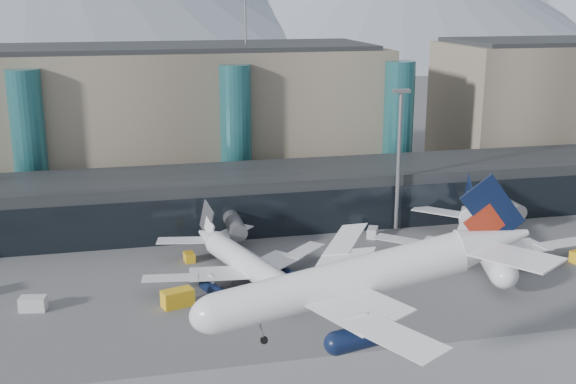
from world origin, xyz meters
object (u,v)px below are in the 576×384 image
object	(u,v)px
veh_b	(189,257)
veh_d	(372,232)
hero_jet	(373,266)
jet_parked_right	(481,230)
lightmast_mid	(399,153)
veh_h	(178,298)
veh_c	(412,266)
jet_parked_mid	(238,252)
veh_a	(33,304)
veh_g	(394,258)

from	to	relation	value
veh_b	veh_d	bearing A→B (deg)	-88.40
hero_jet	jet_parked_right	distance (m)	58.72
lightmast_mid	veh_b	world-z (taller)	lightmast_mid
veh_b	veh_h	size ratio (longest dim) A/B	0.58
veh_c	veh_h	world-z (taller)	veh_h
jet_parked_mid	veh_b	size ratio (longest dim) A/B	13.16
lightmast_mid	hero_jet	distance (m)	66.33
veh_a	veh_h	xyz separation A→B (m)	(19.22, -2.92, 0.19)
lightmast_mid	jet_parked_right	xyz separation A→B (m)	(8.54, -15.58, -9.97)
lightmast_mid	hero_jet	xyz separation A→B (m)	(-26.33, -60.76, 3.85)
veh_h	veh_d	bearing A→B (deg)	13.94
hero_jet	veh_b	xyz separation A→B (m)	(-11.77, 53.21, -17.55)
veh_d	jet_parked_mid	bearing A→B (deg)	143.70
veh_b	veh_c	bearing A→B (deg)	-117.90
veh_b	veh_g	bearing A→B (deg)	-110.80
veh_c	veh_h	distance (m)	36.27
lightmast_mid	jet_parked_mid	world-z (taller)	lightmast_mid
jet_parked_right	veh_d	distance (m)	19.31
veh_g	veh_d	bearing A→B (deg)	126.51
veh_d	veh_c	bearing A→B (deg)	-152.17
jet_parked_right	veh_a	world-z (taller)	jet_parked_right
veh_b	veh_h	bearing A→B (deg)	162.67
hero_jet	veh_g	xyz separation A→B (m)	(19.98, 45.23, -17.47)
jet_parked_mid	veh_c	distance (m)	26.67
jet_parked_mid	veh_a	xyz separation A→B (m)	(-29.12, -5.83, -2.95)
veh_a	veh_b	bearing A→B (deg)	41.49
veh_g	veh_b	bearing A→B (deg)	-153.69
jet_parked_mid	veh_h	world-z (taller)	jet_parked_mid
lightmast_mid	veh_b	distance (m)	41.20
jet_parked_right	jet_parked_mid	bearing A→B (deg)	106.55
jet_parked_mid	veh_a	bearing A→B (deg)	83.31
veh_d	veh_h	size ratio (longest dim) A/B	0.71
jet_parked_right	veh_b	distance (m)	47.48
hero_jet	veh_d	distance (m)	64.02
veh_c	veh_b	bearing A→B (deg)	173.02
veh_c	veh_h	xyz separation A→B (m)	(-36.02, -4.21, 0.06)
veh_a	veh_c	xyz separation A→B (m)	(55.24, 1.29, 0.14)
veh_d	jet_parked_right	bearing A→B (deg)	-105.24
veh_b	veh_h	world-z (taller)	veh_h
jet_parked_right	veh_b	world-z (taller)	jet_parked_right
veh_c	veh_d	distance (m)	17.51
jet_parked_mid	veh_h	xyz separation A→B (m)	(-9.90, -8.75, -2.76)
veh_c	jet_parked_right	bearing A→B (deg)	33.08
hero_jet	veh_c	distance (m)	48.74
hero_jet	veh_g	distance (m)	52.45
veh_h	lightmast_mid	bearing A→B (deg)	13.40
lightmast_mid	veh_d	xyz separation A→B (m)	(-5.48, -2.79, -13.56)
jet_parked_right	veh_c	xyz separation A→B (m)	(-13.81, -4.72, -3.34)
veh_d	lightmast_mid	bearing A→B (deg)	-35.91
lightmast_mid	veh_g	bearing A→B (deg)	-112.24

